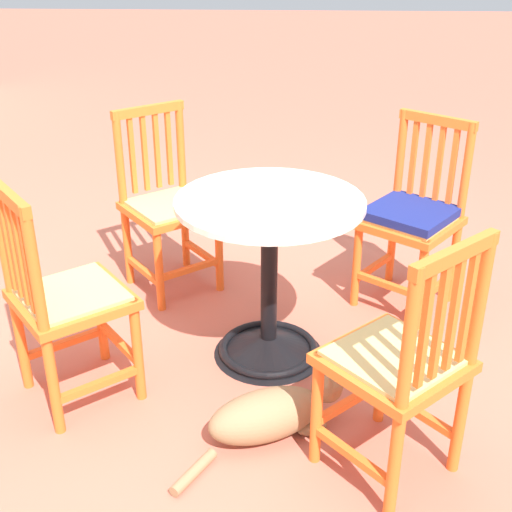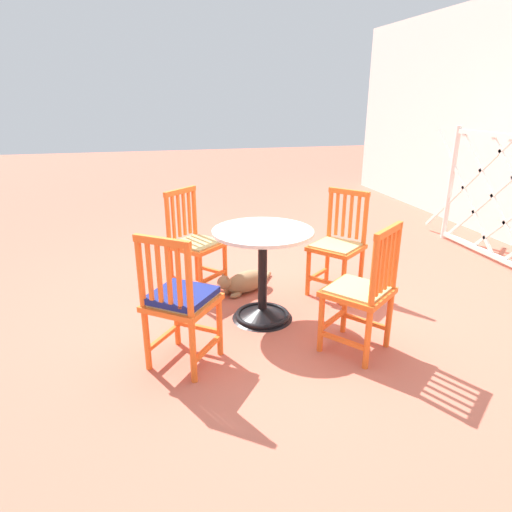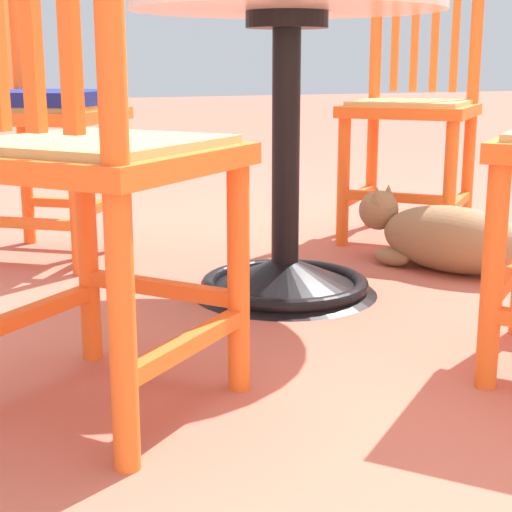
{
  "view_description": "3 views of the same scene",
  "coord_description": "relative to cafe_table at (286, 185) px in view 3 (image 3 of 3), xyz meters",
  "views": [
    {
      "loc": [
        -2.52,
        -0.14,
        1.74
      ],
      "look_at": [
        0.12,
        -0.02,
        0.42
      ],
      "focal_mm": 48.21,
      "sensor_mm": 36.0,
      "label": 1
    },
    {
      "loc": [
        3.07,
        -0.88,
        1.66
      ],
      "look_at": [
        0.0,
        -0.13,
        0.53
      ],
      "focal_mm": 31.25,
      "sensor_mm": 36.0,
      "label": 2
    },
    {
      "loc": [
        0.89,
        1.74,
        0.58
      ],
      "look_at": [
        0.11,
        -0.0,
        0.13
      ],
      "focal_mm": 56.61,
      "sensor_mm": 36.0,
      "label": 3
    }
  ],
  "objects": [
    {
      "name": "ground_plane",
      "position": [
        0.0,
        0.08,
        -0.28
      ],
      "size": [
        24.0,
        24.0,
        0.0
      ],
      "primitive_type": "plane",
      "color": "#BC604C"
    },
    {
      "name": "orange_chair_near_fence",
      "position": [
        0.62,
        0.52,
        0.15
      ],
      "size": [
        0.56,
        0.56,
        0.91
      ],
      "color": "orange",
      "rests_on": "ground_plane"
    },
    {
      "name": "cafe_table",
      "position": [
        0.0,
        0.0,
        0.0
      ],
      "size": [
        0.76,
        0.76,
        0.73
      ],
      "color": "black",
      "rests_on": "ground_plane"
    },
    {
      "name": "orange_chair_facing_out",
      "position": [
        0.5,
        -0.66,
        0.16
      ],
      "size": [
        0.56,
        0.56,
        0.91
      ],
      "color": "orange",
      "rests_on": "ground_plane"
    },
    {
      "name": "tabby_cat",
      "position": [
        -0.52,
        -0.04,
        -0.19
      ],
      "size": [
        0.51,
        0.61,
        0.23
      ],
      "color": "#8E704C",
      "rests_on": "ground_plane"
    },
    {
      "name": "orange_chair_at_corner",
      "position": [
        -0.68,
        -0.44,
        0.15
      ],
      "size": [
        0.57,
        0.57,
        0.91
      ],
      "color": "orange",
      "rests_on": "ground_plane"
    }
  ]
}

